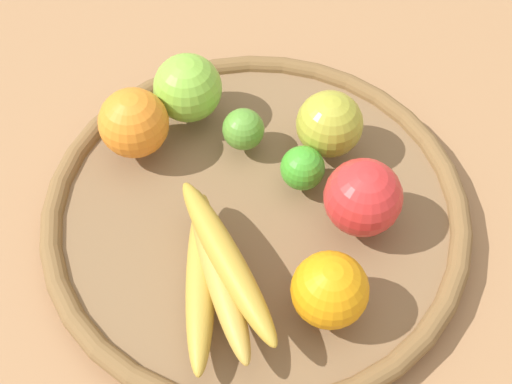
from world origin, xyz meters
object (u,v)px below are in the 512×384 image
object	(u,v)px
lime_1	(243,129)
apple_0	(330,124)
banana_bunch	(215,269)
orange_0	(134,123)
apple_2	(363,197)
apple_1	(188,88)
orange_1	(330,290)
lime_0	(303,168)

from	to	relation	value
lime_1	apple_0	xyz separation A→B (m)	(-0.08, -0.03, 0.01)
banana_bunch	orange_0	world-z (taller)	orange_0
apple_2	apple_1	xyz separation A→B (m)	(0.21, -0.07, -0.00)
apple_2	orange_1	bearing A→B (deg)	89.28
lime_1	apple_1	xyz separation A→B (m)	(0.07, -0.02, 0.01)
orange_1	orange_0	size ratio (longest dim) A/B	0.95
orange_1	lime_0	xyz separation A→B (m)	(0.07, -0.13, -0.01)
apple_0	lime_0	size ratio (longest dim) A/B	1.53
banana_bunch	apple_2	size ratio (longest dim) A/B	2.45
apple_0	orange_0	size ratio (longest dim) A/B	0.95
apple_1	lime_0	xyz separation A→B (m)	(-0.15, 0.05, -0.01)
apple_1	lime_1	bearing A→B (deg)	163.08
lime_1	lime_0	bearing A→B (deg)	159.74
lime_1	lime_0	size ratio (longest dim) A/B	0.98
banana_bunch	lime_0	size ratio (longest dim) A/B	4.09
banana_bunch	apple_1	bearing A→B (deg)	-60.37
apple_1	lime_0	world-z (taller)	apple_1
apple_1	orange_0	xyz separation A→B (m)	(0.03, 0.06, -0.00)
apple_2	lime_0	xyz separation A→B (m)	(0.07, -0.02, -0.02)
lime_1	apple_0	world-z (taller)	apple_0
lime_0	orange_0	size ratio (longest dim) A/B	0.62
lime_1	lime_0	xyz separation A→B (m)	(-0.07, 0.03, 0.00)
apple_1	apple_0	bearing A→B (deg)	-177.92
banana_bunch	orange_1	world-z (taller)	orange_1
apple_1	apple_0	world-z (taller)	apple_1
lime_1	apple_0	size ratio (longest dim) A/B	0.64
apple_1	banana_bunch	bearing A→B (deg)	119.63
apple_2	apple_1	distance (m)	0.23
banana_bunch	lime_0	xyz separation A→B (m)	(-0.04, -0.14, -0.00)
orange_0	lime_1	bearing A→B (deg)	-157.88
apple_0	apple_2	bearing A→B (deg)	125.66
lime_1	orange_0	world-z (taller)	orange_0
apple_0	lime_0	bearing A→B (deg)	79.06
banana_bunch	apple_1	world-z (taller)	apple_1
apple_0	orange_0	bearing A→B (deg)	20.28
banana_bunch	orange_1	bearing A→B (deg)	-173.69
orange_1	orange_0	bearing A→B (deg)	-24.82
lime_1	orange_1	distance (m)	0.21
apple_1	orange_1	distance (m)	0.28
banana_bunch	apple_2	world-z (taller)	apple_2
apple_0	lime_0	xyz separation A→B (m)	(0.01, 0.05, -0.01)
lime_1	apple_0	distance (m)	0.09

